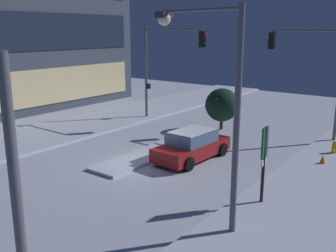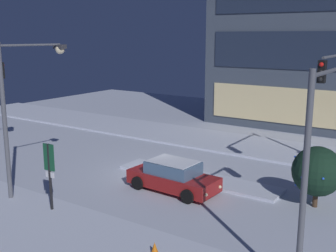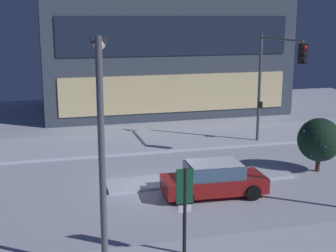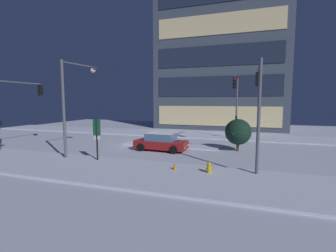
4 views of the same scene
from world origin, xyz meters
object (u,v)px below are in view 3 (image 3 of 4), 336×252
Objects in this scene: parking_info_sign at (185,202)px; street_lamp_arched at (101,114)px; car_near at (214,180)px; traffic_light_corner_far_right at (275,72)px; decorated_tree_median at (319,140)px.

street_lamp_arched is at bearing 68.02° from parking_info_sign.
car_near is at bearing -44.21° from street_lamp_arched.
traffic_light_corner_far_right is 2.43× the size of decorated_tree_median.
street_lamp_arched reaches higher than car_near.
street_lamp_arched reaches higher than traffic_light_corner_far_right.
street_lamp_arched is 2.61× the size of decorated_tree_median.
street_lamp_arched is 13.36m from decorated_tree_median.
traffic_light_corner_far_right is 15.04m from street_lamp_arched.
parking_info_sign is (2.45, -0.81, -2.77)m from street_lamp_arched.
car_near is at bearing -33.36° from parking_info_sign.
parking_info_sign is at bearing -116.89° from car_near.
traffic_light_corner_far_right reaches higher than decorated_tree_median.
car_near is 1.69× the size of decorated_tree_median.
parking_info_sign is at bearing -100.87° from street_lamp_arched.
decorated_tree_median is (11.51, 6.04, -3.06)m from street_lamp_arched.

